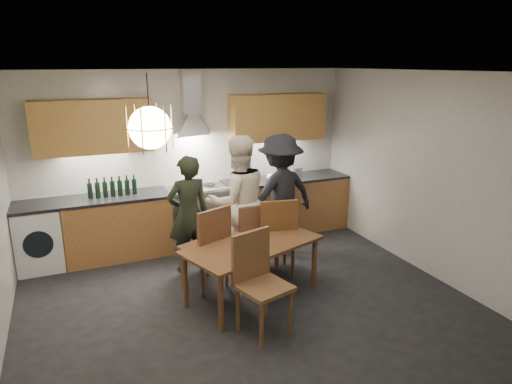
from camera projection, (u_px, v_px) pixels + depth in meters
name	position (u px, v px, depth m)	size (l,w,h in m)	color
ground	(246.00, 302.00, 5.31)	(5.00, 5.00, 0.00)	black
room_shell	(245.00, 159.00, 4.84)	(5.02, 4.52, 2.61)	silver
counter_run	(200.00, 216.00, 6.92)	(5.00, 0.62, 0.90)	#BD8249
range_stove	(198.00, 216.00, 6.91)	(0.90, 0.60, 0.92)	silver
wall_fixtures	(193.00, 121.00, 6.62)	(4.30, 0.54, 1.10)	tan
pendant_lamp	(150.00, 128.00, 4.27)	(0.43, 0.43, 0.70)	black
dining_table	(252.00, 250.00, 5.29)	(1.77, 1.28, 0.67)	brown
chair_back_left	(209.00, 243.00, 5.46)	(0.62, 0.62, 1.06)	brown
chair_back_mid	(252.00, 235.00, 5.82)	(0.45, 0.45, 0.99)	brown
chair_back_right	(277.00, 232.00, 5.81)	(0.56, 0.56, 1.06)	brown
chair_front	(258.00, 276.00, 4.64)	(0.58, 0.58, 1.05)	brown
person_left	(189.00, 214.00, 5.95)	(0.57, 0.37, 1.57)	black
person_mid	(238.00, 202.00, 6.08)	(0.87, 0.68, 1.79)	white
person_right	(280.00, 195.00, 6.52)	(1.12, 0.64, 1.73)	black
mixing_bowl	(274.00, 178.00, 7.18)	(0.28, 0.28, 0.07)	#BABABE
stock_pot	(296.00, 172.00, 7.43)	(0.21, 0.21, 0.15)	#BDBDC1
wine_bottles	(112.00, 187.00, 6.29)	(0.66, 0.07, 0.28)	black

